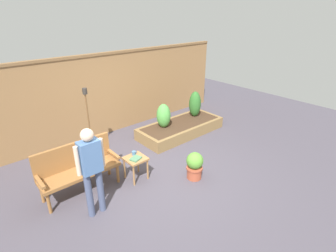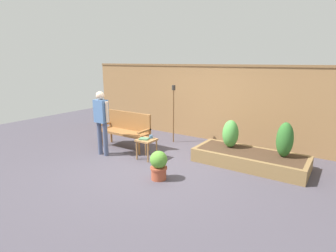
% 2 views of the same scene
% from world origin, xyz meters
% --- Properties ---
extents(ground_plane, '(14.00, 14.00, 0.00)m').
position_xyz_m(ground_plane, '(0.00, 0.00, 0.00)').
color(ground_plane, '#47424C').
extents(fence_back, '(8.40, 0.14, 2.16)m').
position_xyz_m(fence_back, '(0.00, 2.60, 1.09)').
color(fence_back, olive).
rests_on(fence_back, ground_plane).
extents(garden_bench, '(1.44, 0.48, 0.94)m').
position_xyz_m(garden_bench, '(-1.38, 0.67, 0.54)').
color(garden_bench, '#936033').
rests_on(garden_bench, ground_plane).
extents(side_table, '(0.40, 0.40, 0.48)m').
position_xyz_m(side_table, '(-0.37, 0.26, 0.40)').
color(side_table, '#9E7042').
rests_on(side_table, ground_plane).
extents(cup_on_table, '(0.11, 0.08, 0.08)m').
position_xyz_m(cup_on_table, '(-0.33, 0.37, 0.52)').
color(cup_on_table, teal).
rests_on(cup_on_table, side_table).
extents(book_on_table, '(0.25, 0.23, 0.03)m').
position_xyz_m(book_on_table, '(-0.40, 0.21, 0.50)').
color(book_on_table, '#4C7A56').
rests_on(book_on_table, side_table).
extents(potted_boxwood, '(0.34, 0.34, 0.57)m').
position_xyz_m(potted_boxwood, '(0.52, -0.50, 0.30)').
color(potted_boxwood, '#A84C33').
rests_on(potted_boxwood, ground_plane).
extents(raised_planter_bed, '(2.40, 1.00, 0.30)m').
position_xyz_m(raised_planter_bed, '(1.76, 1.21, 0.15)').
color(raised_planter_bed, olive).
rests_on(raised_planter_bed, ground_plane).
extents(shrub_near_bench, '(0.36, 0.36, 0.63)m').
position_xyz_m(shrub_near_bench, '(1.25, 1.32, 0.62)').
color(shrub_near_bench, brown).
rests_on(shrub_near_bench, raised_planter_bed).
extents(shrub_far_corner, '(0.34, 0.34, 0.74)m').
position_xyz_m(shrub_far_corner, '(2.42, 1.32, 0.67)').
color(shrub_far_corner, brown).
rests_on(shrub_far_corner, raised_planter_bed).
extents(tiki_torch, '(0.10, 0.10, 1.61)m').
position_xyz_m(tiki_torch, '(-0.59, 1.75, 1.11)').
color(tiki_torch, brown).
rests_on(tiki_torch, ground_plane).
extents(person_by_bench, '(0.47, 0.20, 1.56)m').
position_xyz_m(person_by_bench, '(-1.43, -0.12, 0.93)').
color(person_by_bench, '#475170').
rests_on(person_by_bench, ground_plane).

